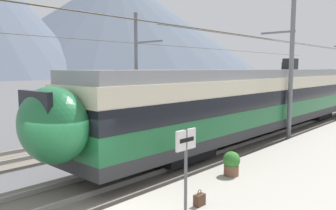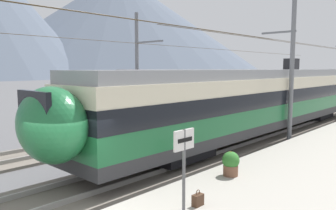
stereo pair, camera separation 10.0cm
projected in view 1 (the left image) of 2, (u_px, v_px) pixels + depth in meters
name	position (u px, v px, depth m)	size (l,w,h in m)	color
track_near	(50.00, 201.00, 9.66)	(120.00, 3.00, 0.28)	#6B6359
train_near_platform	(258.00, 99.00, 18.60)	(26.26, 2.90, 4.27)	#2D2D30
train_far_track	(261.00, 87.00, 30.12)	(34.06, 3.03, 4.27)	#2D2D30
catenary_mast_mid	(289.00, 62.00, 17.71)	(43.57, 1.94, 8.25)	slate
catenary_mast_far_side	(138.00, 68.00, 21.65)	(43.57, 2.50, 7.51)	slate
platform_sign	(186.00, 152.00, 8.08)	(0.70, 0.08, 2.13)	#59595B
handbag_near_sign	(199.00, 200.00, 8.72)	(0.32, 0.18, 0.44)	#472D1E
potted_plant_platform_edge	(231.00, 162.00, 11.17)	(0.59, 0.59, 0.83)	brown
mountain_right_ridge	(117.00, 25.00, 214.11)	(186.48, 186.48, 64.44)	#515B6B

